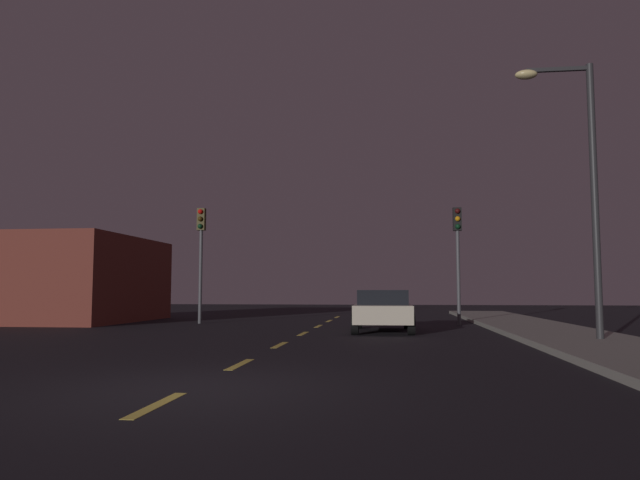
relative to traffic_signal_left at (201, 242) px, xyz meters
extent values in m
plane|color=black|center=(4.96, -8.17, -3.29)|extent=(80.00, 80.00, 0.00)
cube|color=gray|center=(12.46, -8.17, -3.21)|extent=(3.00, 40.00, 0.15)
cube|color=#EACC4C|center=(4.96, -16.37, -3.28)|extent=(0.16, 1.60, 0.01)
cube|color=#EACC4C|center=(4.96, -12.57, -3.28)|extent=(0.16, 1.60, 0.01)
cube|color=#EACC4C|center=(4.96, -8.77, -3.28)|extent=(0.16, 1.60, 0.01)
cube|color=#EACC4C|center=(4.96, -4.97, -3.28)|extent=(0.16, 1.60, 0.01)
cube|color=#EACC4C|center=(4.96, -1.17, -3.28)|extent=(0.16, 1.60, 0.01)
cube|color=#EACC4C|center=(4.96, 2.63, -3.28)|extent=(0.16, 1.60, 0.01)
cube|color=#EACC4C|center=(4.96, 6.43, -3.28)|extent=(0.16, 1.60, 0.01)
cylinder|color=#4C4C51|center=(0.00, 0.02, -0.95)|extent=(0.14, 0.14, 4.67)
cube|color=#382D0C|center=(0.00, 0.02, 0.94)|extent=(0.32, 0.24, 0.90)
sphere|color=red|center=(0.00, -0.14, 1.24)|extent=(0.20, 0.20, 0.20)
sphere|color=#3F2D0C|center=(0.00, -0.14, 0.94)|extent=(0.20, 0.20, 0.20)
sphere|color=#0C3319|center=(0.00, -0.14, 0.64)|extent=(0.20, 0.20, 0.20)
cylinder|color=#4C4C51|center=(10.24, 0.02, -1.02)|extent=(0.14, 0.14, 4.53)
cube|color=black|center=(10.24, 0.02, 0.79)|extent=(0.32, 0.24, 0.90)
sphere|color=#3F0C0C|center=(10.24, -0.14, 1.09)|extent=(0.20, 0.20, 0.20)
sphere|color=orange|center=(10.24, -0.14, 0.79)|extent=(0.20, 0.20, 0.20)
sphere|color=#0C3319|center=(10.24, -0.14, 0.49)|extent=(0.20, 0.20, 0.20)
cube|color=beige|center=(7.40, -3.70, -2.69)|extent=(1.86, 4.08, 0.56)
cube|color=black|center=(7.40, -3.90, -2.18)|extent=(1.61, 1.85, 0.46)
cylinder|color=black|center=(6.54, -2.23, -2.97)|extent=(0.23, 0.64, 0.64)
cylinder|color=black|center=(8.22, -2.21, -2.97)|extent=(0.23, 0.64, 0.64)
cylinder|color=black|center=(6.58, -5.19, -2.97)|extent=(0.23, 0.64, 0.64)
cylinder|color=black|center=(8.26, -5.16, -2.97)|extent=(0.23, 0.64, 0.64)
cylinder|color=#2D2D30|center=(12.76, -7.78, 0.26)|extent=(0.18, 0.18, 7.08)
cube|color=#2D2D30|center=(11.98, -7.78, 3.70)|extent=(1.57, 0.10, 0.10)
ellipsoid|color=#F2D88C|center=(11.20, -7.78, 3.60)|extent=(0.56, 0.36, 0.24)
cube|color=maroon|center=(-5.65, 0.88, -1.49)|extent=(5.22, 7.65, 3.59)
camera|label=1|loc=(7.71, -23.09, -1.95)|focal=33.08mm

